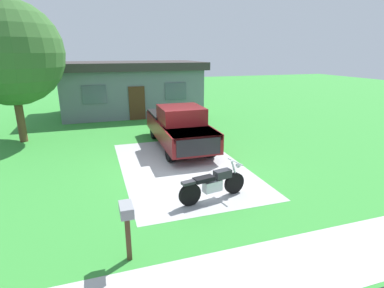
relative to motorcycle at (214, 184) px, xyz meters
name	(u,v)px	position (x,y,z in m)	size (l,w,h in m)	color
ground_plane	(182,167)	(-0.14, 2.77, -0.47)	(80.00, 80.00, 0.00)	#358E36
driveway_pad	(182,167)	(-0.14, 2.77, -0.47)	(4.44, 7.21, 0.01)	#A9A9A9
sidewalk_strip	(269,272)	(-0.14, -3.23, -0.47)	(36.00, 1.80, 0.01)	#B2B2AD
motorcycle	(214,184)	(0.00, 0.00, 0.00)	(2.19, 0.81, 1.09)	black
pickup_truck	(179,126)	(0.46, 5.35, 0.48)	(2.08, 5.66, 1.90)	black
mailbox	(127,217)	(-2.68, -1.97, 0.51)	(0.26, 0.48, 1.26)	#4C3823
shade_tree	(9,53)	(-6.45, 8.41, 3.62)	(4.66, 4.66, 6.43)	brown
neighbor_house	(131,87)	(-0.48, 14.13, 1.32)	(9.60, 5.60, 3.50)	slate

